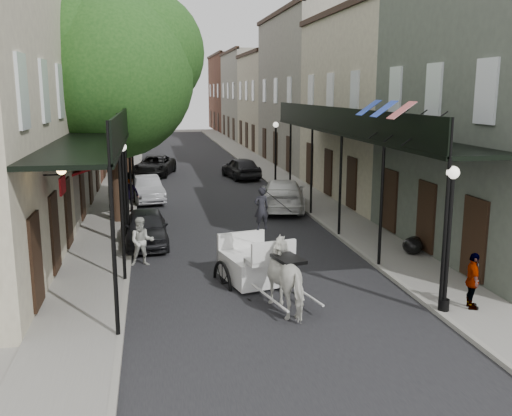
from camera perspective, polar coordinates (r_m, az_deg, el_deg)
name	(u,v)px	position (r m, az deg, el deg)	size (l,w,h in m)	color
ground	(270,298)	(15.97, 1.43, -8.95)	(140.00, 140.00, 0.00)	gray
road	(203,184)	(35.21, -5.29, 2.45)	(8.00, 90.00, 0.01)	black
sidewalk_left	(120,185)	(35.12, -13.45, 2.24)	(2.20, 90.00, 0.12)	gray
sidewalk_right	(283,180)	(35.99, 2.67, 2.77)	(2.20, 90.00, 0.12)	gray
building_row_left	(73,96)	(44.96, -17.82, 10.66)	(5.00, 80.00, 10.50)	beige
building_row_right	(299,95)	(46.13, 4.30, 11.18)	(5.00, 80.00, 10.50)	gray
gallery_left	(103,134)	(21.72, -15.02, 7.13)	(2.20, 18.05, 4.88)	black
gallery_right	(353,131)	(23.05, 9.66, 7.60)	(2.20, 18.05, 4.88)	black
tree_near	(121,69)	(24.84, -13.36, 13.37)	(7.31, 6.80, 9.63)	#382619
tree_far	(131,87)	(38.81, -12.43, 11.73)	(6.45, 6.00, 8.61)	#382619
lamppost_right_near	(448,237)	(14.97, 18.69, -2.78)	(0.32, 0.32, 3.71)	black
lamppost_left	(124,192)	(20.95, -13.05, 1.55)	(0.32, 0.32, 3.71)	black
lamppost_right_far	(276,153)	(33.60, 1.97, 5.56)	(0.32, 0.32, 3.71)	black
horse	(290,277)	(14.82, 3.43, -6.94)	(0.97, 2.14, 1.80)	silver
carriage	(248,241)	(17.18, -0.84, -3.35)	(2.22, 2.93, 3.02)	black
pedestrian_walking	(142,242)	(18.89, -11.34, -3.32)	(0.79, 0.61, 1.62)	#B9BBB0
pedestrian_sidewalk_left	(128,192)	(26.83, -12.66, 1.55)	(1.18, 0.68, 1.83)	gray
pedestrian_sidewalk_right	(473,281)	(15.67, 20.86, -6.83)	(0.87, 0.36, 1.48)	gray
car_left_near	(146,227)	(21.46, -10.92, -1.92)	(1.55, 3.85, 1.31)	black
car_left_mid	(146,189)	(29.88, -10.97, 1.89)	(1.39, 3.98, 1.31)	#A5A5AB
car_left_far	(154,166)	(38.94, -10.12, 4.18)	(2.21, 4.79, 1.33)	black
car_right_near	(283,194)	(27.36, 2.68, 1.36)	(2.05, 5.04, 1.46)	silver
car_right_far	(241,168)	(37.00, -1.52, 4.04)	(1.67, 4.14, 1.41)	black
trash_bags	(413,245)	(20.47, 15.47, -3.56)	(0.95, 1.10, 0.59)	black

